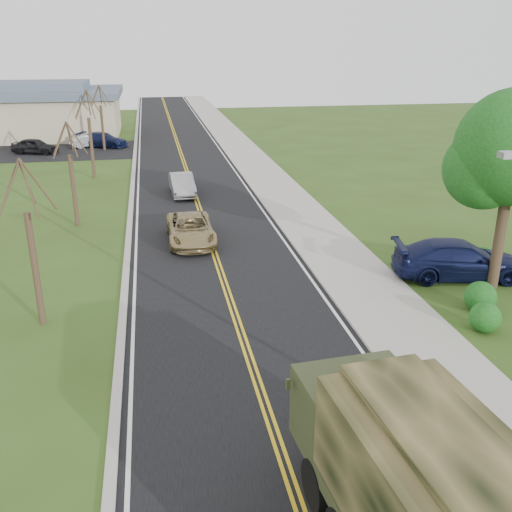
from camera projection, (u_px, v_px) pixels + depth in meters
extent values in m
plane|color=#2F4316|center=(296.00, 499.00, 12.84)|extent=(160.00, 160.00, 0.00)
cube|color=black|center=(183.00, 159.00, 49.63)|extent=(8.00, 120.00, 0.01)
cube|color=#9E998E|center=(230.00, 157.00, 50.31)|extent=(0.30, 120.00, 0.12)
cube|color=#9E998E|center=(250.00, 157.00, 50.61)|extent=(3.20, 120.00, 0.10)
cube|color=#9E998E|center=(134.00, 161.00, 48.90)|extent=(0.30, 120.00, 0.10)
cylinder|color=#38281C|center=(501.00, 230.00, 23.02)|extent=(0.44, 0.44, 5.04)
sphere|color=#144715|center=(484.00, 169.00, 22.48)|extent=(3.24, 3.24, 3.24)
cylinder|color=#38281C|center=(35.00, 270.00, 20.10)|extent=(0.24, 0.24, 4.20)
cylinder|color=#38281C|center=(39.00, 185.00, 19.23)|extent=(1.01, 0.33, 1.90)
cylinder|color=#38281C|center=(28.00, 184.00, 19.63)|extent=(0.13, 1.29, 1.74)
cylinder|color=#38281C|center=(10.00, 185.00, 19.11)|extent=(0.98, 0.43, 1.90)
cylinder|color=#38281C|center=(8.00, 192.00, 18.55)|extent=(0.79, 1.05, 1.77)
cylinder|color=#38281C|center=(29.00, 189.00, 18.69)|extent=(0.58, 0.90, 1.90)
cylinder|color=#38281C|center=(74.00, 191.00, 31.18)|extent=(0.24, 0.24, 3.96)
cylinder|color=#38281C|center=(77.00, 138.00, 30.36)|extent=(0.96, 0.32, 1.79)
cylinder|color=#38281C|center=(70.00, 138.00, 30.74)|extent=(0.12, 1.22, 1.65)
cylinder|color=#38281C|center=(60.00, 138.00, 30.25)|extent=(0.93, 0.41, 1.79)
cylinder|color=#38281C|center=(60.00, 141.00, 29.72)|extent=(0.75, 0.99, 1.67)
cylinder|color=#38281C|center=(72.00, 139.00, 29.85)|extent=(0.55, 0.85, 1.80)
cylinder|color=#38281C|center=(92.00, 148.00, 42.13)|extent=(0.24, 0.24, 4.44)
cylinder|color=#38281C|center=(95.00, 104.00, 41.21)|extent=(1.07, 0.35, 2.00)
cylinder|color=#38281C|center=(89.00, 104.00, 41.63)|extent=(0.13, 1.36, 1.84)
cylinder|color=#38281C|center=(80.00, 104.00, 41.09)|extent=(1.03, 0.46, 2.00)
cylinder|color=#38281C|center=(81.00, 106.00, 40.49)|extent=(0.83, 1.10, 1.87)
cylinder|color=#38281C|center=(91.00, 105.00, 40.65)|extent=(0.61, 0.95, 2.01)
cylinder|color=#38281C|center=(103.00, 128.00, 53.23)|extent=(0.24, 0.24, 4.08)
cylinder|color=#38281C|center=(105.00, 95.00, 52.38)|extent=(0.99, 0.33, 1.84)
cylinder|color=#38281C|center=(100.00, 96.00, 52.77)|extent=(0.13, 1.25, 1.69)
cylinder|color=#38281C|center=(95.00, 96.00, 52.27)|extent=(0.95, 0.42, 1.85)
cylinder|color=#38281C|center=(95.00, 97.00, 51.73)|extent=(0.77, 1.02, 1.72)
cylinder|color=#38281C|center=(102.00, 96.00, 51.87)|extent=(0.57, 0.88, 1.85)
cube|color=tan|center=(22.00, 117.00, 60.88)|extent=(20.00, 12.00, 4.20)
cube|color=#475466|center=(19.00, 93.00, 60.03)|extent=(21.00, 13.00, 0.70)
cube|color=#475466|center=(18.00, 86.00, 59.78)|extent=(14.00, 8.00, 0.90)
cube|color=black|center=(72.00, 151.00, 53.44)|extent=(18.00, 10.00, 0.02)
cylinder|color=black|center=(318.00, 484.00, 12.48)|extent=(0.45, 1.17, 1.15)
cylinder|color=black|center=(407.00, 466.00, 13.01)|extent=(0.45, 1.17, 1.15)
cube|color=#343A20|center=(357.00, 407.00, 12.77)|extent=(2.65, 2.17, 1.46)
cube|color=black|center=(341.00, 377.00, 13.54)|extent=(2.29, 0.27, 0.73)
cube|color=black|center=(448.00, 508.00, 9.40)|extent=(3.04, 5.71, 2.08)
cube|color=black|center=(457.00, 454.00, 9.02)|extent=(2.10, 5.64, 0.26)
imported|color=#9D8959|center=(191.00, 229.00, 29.01)|extent=(2.36, 5.02, 1.39)
imported|color=#A2A2A6|center=(182.00, 185.00, 37.99)|extent=(1.67, 4.31, 1.40)
imported|color=#0F153A|center=(459.00, 260.00, 24.61)|extent=(6.00, 3.30, 1.65)
imported|color=black|center=(35.00, 146.00, 51.87)|extent=(4.44, 2.85, 1.41)
imported|color=#B8B7BC|center=(90.00, 141.00, 55.17)|extent=(3.99, 2.54, 1.24)
imported|color=#10173B|center=(103.00, 140.00, 55.10)|extent=(5.24, 3.73, 1.41)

